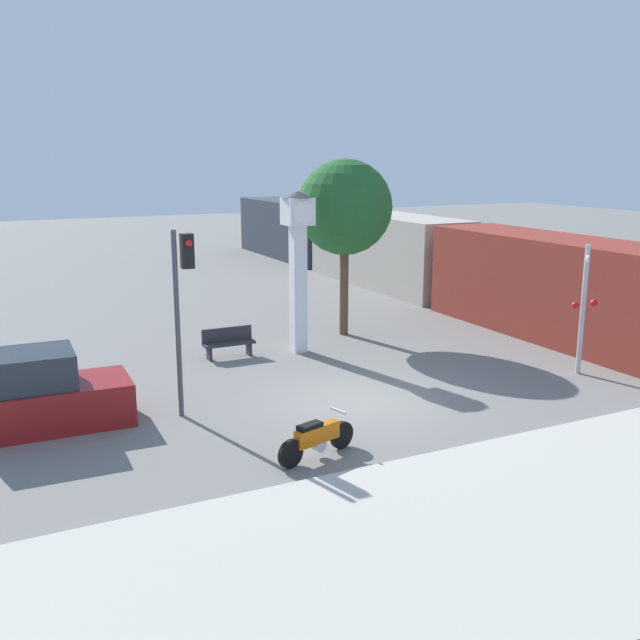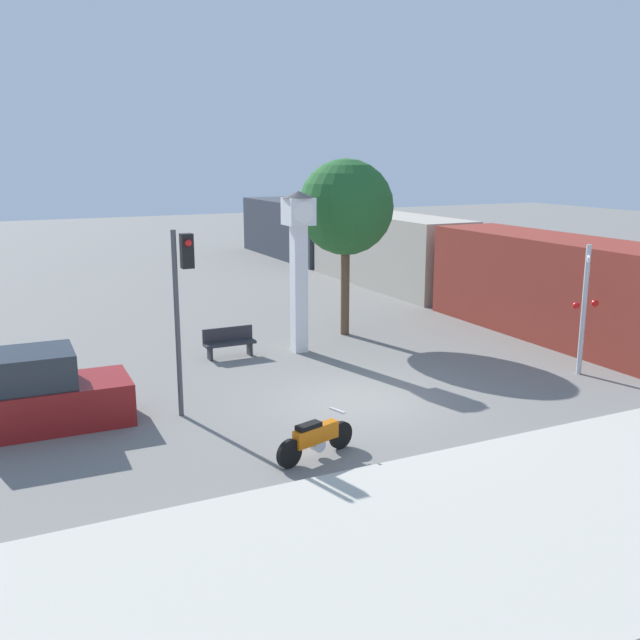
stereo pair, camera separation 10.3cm
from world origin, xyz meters
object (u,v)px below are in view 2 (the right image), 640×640
at_px(freight_train, 388,250).
at_px(bench, 229,342).
at_px(clock_tower, 299,248).
at_px(parked_car, 32,396).
at_px(street_tree, 346,208).
at_px(motorcycle, 316,438).
at_px(traffic_light, 182,290).
at_px(railroad_crossing_signal, 584,304).

xyz_separation_m(freight_train, bench, (-10.98, -8.80, -1.21)).
relative_size(clock_tower, parked_car, 1.19).
relative_size(clock_tower, street_tree, 0.84).
height_order(motorcycle, street_tree, street_tree).
bearing_deg(freight_train, clock_tower, -133.78).
distance_m(motorcycle, bench, 8.04).
relative_size(motorcycle, clock_tower, 0.39).
relative_size(motorcycle, traffic_light, 0.44).
xyz_separation_m(motorcycle, parked_car, (-5.07, 4.31, 0.32)).
height_order(motorcycle, railroad_crossing_signal, railroad_crossing_signal).
distance_m(motorcycle, railroad_crossing_signal, 9.61).
relative_size(bench, parked_car, 0.38).
height_order(freight_train, bench, freight_train).
bearing_deg(motorcycle, railroad_crossing_signal, -4.84).
height_order(railroad_crossing_signal, street_tree, street_tree).
bearing_deg(clock_tower, parked_car, -157.60).
relative_size(motorcycle, railroad_crossing_signal, 0.53).
bearing_deg(motorcycle, freight_train, 37.92).
relative_size(traffic_light, railroad_crossing_signal, 1.20).
relative_size(traffic_light, parked_car, 1.05).
distance_m(freight_train, street_tree, 10.43).
relative_size(clock_tower, bench, 3.15).
bearing_deg(clock_tower, street_tree, 29.94).
relative_size(traffic_light, bench, 2.77).
distance_m(bench, parked_car, 6.98).
distance_m(traffic_light, bench, 5.67).
bearing_deg(traffic_light, railroad_crossing_signal, -8.49).
bearing_deg(parked_car, freight_train, 37.87).
distance_m(clock_tower, freight_train, 12.75).
bearing_deg(parked_car, motorcycle, -38.99).
relative_size(street_tree, parked_car, 1.41).
bearing_deg(freight_train, street_tree, -129.47).
height_order(freight_train, parked_car, freight_train).
xyz_separation_m(railroad_crossing_signal, bench, (-8.42, 6.01, -1.53)).
bearing_deg(street_tree, freight_train, 50.53).
bearing_deg(parked_car, railroad_crossing_signal, -7.82).
xyz_separation_m(motorcycle, bench, (0.85, 7.99, 0.06)).
height_order(street_tree, bench, street_tree).
distance_m(street_tree, parked_car, 12.05).
xyz_separation_m(traffic_light, bench, (2.54, 4.37, -2.55)).
relative_size(motorcycle, bench, 1.23).
xyz_separation_m(clock_tower, traffic_light, (-4.77, -4.04, -0.24)).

